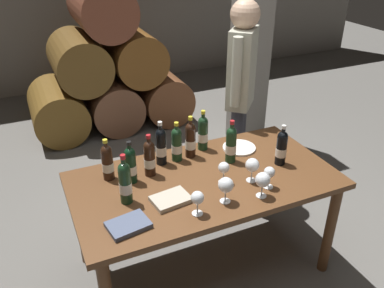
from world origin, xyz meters
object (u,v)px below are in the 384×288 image
(wine_bottle_2, at_px, (149,158))
(serving_plate, at_px, (239,148))
(wine_bottle_6, at_px, (231,144))
(sommelier_presenting, at_px, (241,84))
(wine_bottle_3, at_px, (131,165))
(wine_bottle_9, at_px, (125,182))
(wine_bottle_0, at_px, (161,146))
(tasting_notebook, at_px, (171,199))
(wine_glass_2, at_px, (224,168))
(leather_ledger, at_px, (128,225))
(wine_bottle_5, at_px, (190,139))
(dining_table, at_px, (205,190))
(wine_glass_5, at_px, (269,173))
(wine_glass_4, at_px, (263,180))
(wine_bottle_7, at_px, (203,133))
(wine_bottle_8, at_px, (281,147))
(wine_glass_0, at_px, (252,166))
(wine_glass_3, at_px, (197,198))
(wine_glass_1, at_px, (226,185))
(wine_bottle_1, at_px, (177,144))
(wine_bottle_4, at_px, (107,162))

(wine_bottle_2, distance_m, serving_plate, 0.72)
(wine_bottle_6, xyz_separation_m, sommelier_presenting, (0.44, 0.63, 0.15))
(wine_bottle_3, bearing_deg, wine_bottle_9, -114.75)
(wine_bottle_0, distance_m, tasting_notebook, 0.46)
(wine_bottle_2, relative_size, wine_glass_2, 1.98)
(leather_ledger, bearing_deg, wine_bottle_3, 61.81)
(wine_glass_2, bearing_deg, wine_bottle_5, 97.99)
(dining_table, bearing_deg, wine_glass_5, -38.87)
(wine_bottle_3, xyz_separation_m, wine_glass_4, (0.66, -0.47, -0.01))
(wine_bottle_7, bearing_deg, wine_bottle_5, -154.44)
(wine_bottle_3, height_order, wine_glass_2, wine_bottle_3)
(dining_table, height_order, wine_glass_4, wine_glass_4)
(wine_bottle_8, xyz_separation_m, wine_glass_0, (-0.29, -0.10, -0.01))
(serving_plate, bearing_deg, wine_bottle_9, -163.06)
(sommelier_presenting, bearing_deg, wine_glass_3, -129.90)
(wine_glass_4, bearing_deg, dining_table, 125.27)
(tasting_notebook, bearing_deg, wine_bottle_3, 109.22)
(wine_bottle_0, relative_size, leather_ledger, 1.43)
(wine_glass_2, distance_m, wine_glass_5, 0.28)
(wine_bottle_3, relative_size, wine_glass_3, 1.91)
(wine_bottle_9, height_order, wine_glass_1, wine_bottle_9)
(wine_bottle_1, bearing_deg, wine_glass_0, -52.72)
(wine_bottle_1, xyz_separation_m, wine_bottle_6, (0.33, -0.17, 0.01))
(dining_table, bearing_deg, wine_glass_0, -30.26)
(wine_bottle_1, relative_size, wine_bottle_4, 1.01)
(leather_ledger, xyz_separation_m, sommelier_presenting, (1.28, 1.01, 0.27))
(wine_bottle_8, height_order, wine_glass_1, wine_bottle_8)
(wine_glass_2, height_order, leather_ledger, wine_glass_2)
(wine_glass_1, distance_m, wine_glass_5, 0.31)
(wine_bottle_8, height_order, sommelier_presenting, sommelier_presenting)
(wine_bottle_5, xyz_separation_m, wine_glass_5, (0.28, -0.55, -0.03))
(wine_bottle_5, distance_m, leather_ledger, 0.84)
(wine_bottle_6, bearing_deg, wine_bottle_9, -168.75)
(dining_table, xyz_separation_m, wine_bottle_4, (-0.56, 0.25, 0.21))
(wine_glass_0, height_order, wine_glass_1, wine_glass_1)
(wine_bottle_0, bearing_deg, wine_bottle_7, 10.90)
(wine_bottle_3, relative_size, wine_glass_5, 1.98)
(wine_bottle_6, xyz_separation_m, wine_glass_4, (-0.03, -0.44, -0.02))
(wine_bottle_9, relative_size, sommelier_presenting, 0.19)
(wine_glass_3, bearing_deg, wine_glass_5, 6.48)
(wine_bottle_0, distance_m, leather_ledger, 0.69)
(wine_glass_3, bearing_deg, wine_bottle_9, 140.36)
(wine_glass_0, bearing_deg, dining_table, 149.74)
(wine_bottle_7, relative_size, wine_bottle_9, 0.95)
(wine_bottle_9, bearing_deg, wine_glass_3, -39.64)
(wine_glass_0, height_order, wine_glass_4, wine_glass_4)
(wine_bottle_3, distance_m, wine_glass_4, 0.82)
(wine_bottle_7, relative_size, tasting_notebook, 1.38)
(wine_glass_2, xyz_separation_m, serving_plate, (0.31, 0.34, -0.10))
(wine_glass_2, height_order, tasting_notebook, wine_glass_2)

